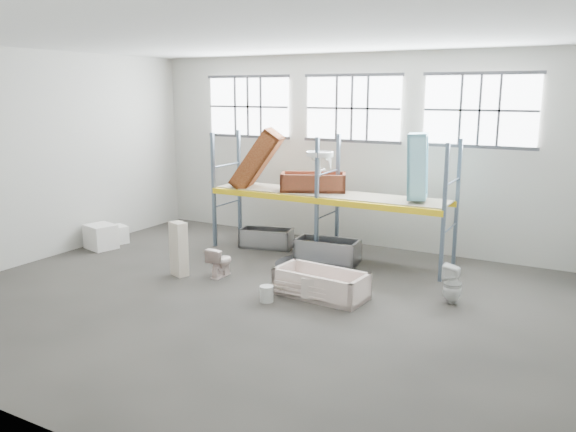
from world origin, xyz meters
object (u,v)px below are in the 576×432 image
Objects in this scene: bucket at (267,294)px; cistern_tall at (179,249)px; rust_tub_flat at (313,182)px; blue_tub_upright at (418,166)px; toilet_white at (452,284)px; steel_tub_left at (266,238)px; steel_tub_right at (327,251)px; bathtub_beige at (321,284)px; toilet_beige at (220,261)px; carton_near at (101,236)px.

cistern_tall is at bearing 169.78° from bucket.
blue_tub_upright is at bearing -2.36° from rust_tub_flat.
toilet_white is 5.55m from steel_tub_left.
cistern_tall is 3.77m from rust_tub_flat.
toilet_white is 2.48× the size of bucket.
cistern_tall is 3.55m from steel_tub_right.
steel_tub_right is at bearing 65.90° from cistern_tall.
blue_tub_upright reaches higher than cistern_tall.
bathtub_beige is 3.56m from rust_tub_flat.
toilet_beige is at bearing -82.26° from steel_tub_left.
steel_tub_right reaches higher than bathtub_beige.
toilet_white is at bearing 25.16° from bathtub_beige.
toilet_white is 3.57m from steel_tub_right.
bathtub_beige is 1.35× the size of steel_tub_left.
bucket is (-1.88, -3.46, -2.24)m from blue_tub_upright.
cistern_tall is at bearing -13.35° from carton_near.
bathtub_beige is 3.39m from cistern_tall.
rust_tub_flat is (1.77, 3.11, 1.21)m from cistern_tall.
toilet_white is 3.61m from bucket.
toilet_white is 0.53× the size of blue_tub_upright.
rust_tub_flat is at bearing 102.34° from bucket.
steel_tub_right is 1.77m from rust_tub_flat.
carton_near is at bearing -5.72° from toilet_beige.
steel_tub_left is (-0.35, 2.57, -0.09)m from toilet_beige.
bathtub_beige is 2.55m from toilet_white.
rust_tub_flat is (-3.97, 1.90, 1.43)m from toilet_white.
toilet_beige is 2.14× the size of bucket.
bathtub_beige is 1.14× the size of rust_tub_flat.
rust_tub_flat reaches higher than bucket.
rust_tub_flat is at bearing 140.60° from steel_tub_right.
steel_tub_right is (1.61, 2.16, -0.06)m from toilet_beige.
steel_tub_left is 0.85× the size of rust_tub_flat.
toilet_beige is at bearing 153.62° from bucket.
bathtub_beige reaches higher than bucket.
carton_near is at bearing -87.01° from toilet_white.
bucket is (-0.81, -0.78, -0.11)m from bathtub_beige.
bathtub_beige is at bearing 177.82° from toilet_beige.
carton_near is at bearing -162.68° from steel_tub_right.
toilet_white reaches higher than bucket.
cistern_tall reaches higher than steel_tub_right.
toilet_white is 0.52× the size of steel_tub_right.
steel_tub_left reaches higher than bucket.
cistern_tall is 3.36m from carton_near.
blue_tub_upright is 4.53m from bucket.
blue_tub_upright is at bearing 53.76° from cistern_tall.
carton_near is (-5.03, -2.33, -1.50)m from rust_tub_flat.
bathtub_beige is 1.21× the size of steel_tub_right.
cistern_tall is at bearing -77.91° from toilet_white.
toilet_beige is 1.93m from bucket.
bucket is 0.43× the size of carton_near.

